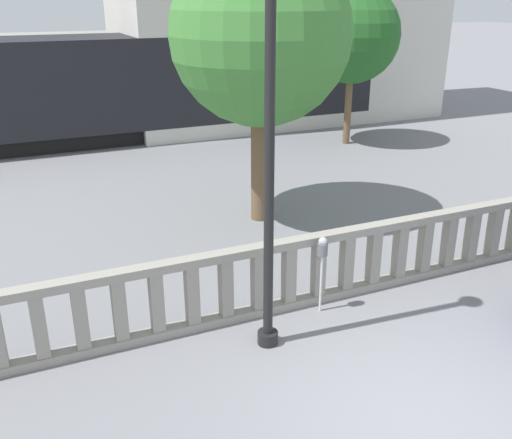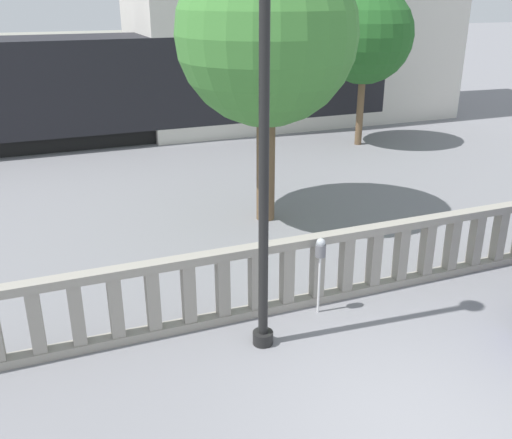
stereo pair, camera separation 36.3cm
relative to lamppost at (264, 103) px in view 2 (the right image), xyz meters
The scene contains 8 objects.
ground_plane 4.55m from the lamppost, 66.42° to the right, with size 160.00×160.00×0.00m, color slate.
balustrade 3.35m from the lamppost, 38.29° to the left, with size 15.96×0.24×1.27m.
lamppost is the anchor object (origin of this frame).
parking_meter 2.93m from the lamppost, 23.05° to the left, with size 0.17×0.17×1.37m.
train_near 14.81m from the lamppost, 103.94° to the left, with size 28.33×3.16×4.25m.
train_far 24.01m from the lamppost, 81.15° to the left, with size 26.42×2.76×3.81m.
tree_left 5.28m from the lamppost, 67.17° to the left, with size 3.93×3.93×6.19m.
tree_right 12.93m from the lamppost, 52.58° to the left, with size 3.23×3.23×5.35m.
Camera 2 is at (-3.91, -4.50, 5.06)m, focal length 40.00 mm.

